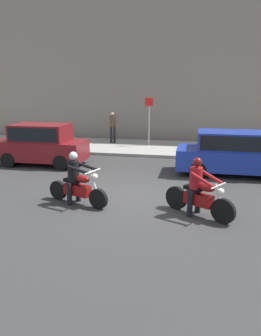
{
  "coord_description": "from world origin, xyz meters",
  "views": [
    {
      "loc": [
        1.91,
        -9.89,
        3.51
      ],
      "look_at": [
        0.02,
        -0.62,
        1.09
      ],
      "focal_mm": 35.43,
      "sensor_mm": 36.0,
      "label": 1
    }
  ],
  "objects_px": {
    "motorcycle_with_rider_black_leather": "(77,183)",
    "street_sign_post": "(149,117)",
    "motorcycle_with_rider_crimson": "(199,193)",
    "pedestrian_bystander": "(113,125)",
    "parked_sedan_cobalt_blue": "(233,153)",
    "parked_hatchback_maroon": "(42,144)"
  },
  "relations": [
    {
      "from": "parked_hatchback_maroon",
      "to": "parked_sedan_cobalt_blue",
      "type": "relative_size",
      "value": 0.87
    },
    {
      "from": "pedestrian_bystander",
      "to": "motorcycle_with_rider_black_leather",
      "type": "bearing_deg",
      "value": -81.72
    },
    {
      "from": "parked_hatchback_maroon",
      "to": "street_sign_post",
      "type": "distance_m",
      "value": 6.41
    },
    {
      "from": "parked_sedan_cobalt_blue",
      "to": "street_sign_post",
      "type": "relative_size",
      "value": 1.68
    },
    {
      "from": "parked_hatchback_maroon",
      "to": "motorcycle_with_rider_black_leather",
      "type": "bearing_deg",
      "value": -53.47
    },
    {
      "from": "motorcycle_with_rider_crimson",
      "to": "parked_sedan_cobalt_blue",
      "type": "bearing_deg",
      "value": 74.29
    },
    {
      "from": "parked_sedan_cobalt_blue",
      "to": "pedestrian_bystander",
      "type": "height_order",
      "value": "pedestrian_bystander"
    },
    {
      "from": "motorcycle_with_rider_black_leather",
      "to": "street_sign_post",
      "type": "distance_m",
      "value": 9.43
    },
    {
      "from": "motorcycle_with_rider_black_leather",
      "to": "street_sign_post",
      "type": "height_order",
      "value": "street_sign_post"
    },
    {
      "from": "street_sign_post",
      "to": "pedestrian_bystander",
      "type": "distance_m",
      "value": 2.29
    },
    {
      "from": "motorcycle_with_rider_crimson",
      "to": "motorcycle_with_rider_black_leather",
      "type": "bearing_deg",
      "value": 176.43
    },
    {
      "from": "motorcycle_with_rider_crimson",
      "to": "street_sign_post",
      "type": "xyz_separation_m",
      "value": [
        -2.78,
        9.56,
        1.08
      ]
    },
    {
      "from": "motorcycle_with_rider_black_leather",
      "to": "pedestrian_bystander",
      "type": "relative_size",
      "value": 1.16
    },
    {
      "from": "motorcycle_with_rider_crimson",
      "to": "pedestrian_bystander",
      "type": "bearing_deg",
      "value": 116.49
    },
    {
      "from": "parked_hatchback_maroon",
      "to": "parked_sedan_cobalt_blue",
      "type": "bearing_deg",
      "value": -0.8
    },
    {
      "from": "motorcycle_with_rider_crimson",
      "to": "parked_hatchback_maroon",
      "type": "height_order",
      "value": "parked_hatchback_maroon"
    },
    {
      "from": "parked_hatchback_maroon",
      "to": "parked_sedan_cobalt_blue",
      "type": "height_order",
      "value": "parked_hatchback_maroon"
    },
    {
      "from": "street_sign_post",
      "to": "pedestrian_bystander",
      "type": "height_order",
      "value": "street_sign_post"
    },
    {
      "from": "motorcycle_with_rider_crimson",
      "to": "motorcycle_with_rider_black_leather",
      "type": "xyz_separation_m",
      "value": [
        -3.55,
        0.22,
        -0.01
      ]
    },
    {
      "from": "motorcycle_with_rider_crimson",
      "to": "motorcycle_with_rider_black_leather",
      "type": "distance_m",
      "value": 3.56
    },
    {
      "from": "pedestrian_bystander",
      "to": "street_sign_post",
      "type": "bearing_deg",
      "value": -10.6
    },
    {
      "from": "motorcycle_with_rider_crimson",
      "to": "parked_sedan_cobalt_blue",
      "type": "distance_m",
      "value": 4.73
    }
  ]
}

